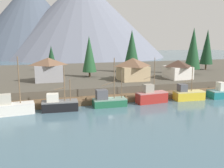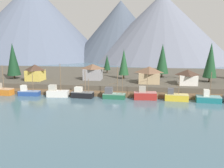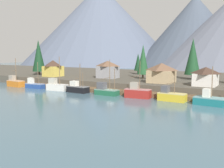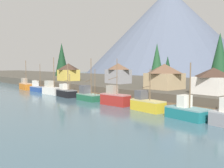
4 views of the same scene
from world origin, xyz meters
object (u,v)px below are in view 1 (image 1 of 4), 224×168
at_px(fishing_boat_red, 151,96).
at_px(house_tan, 133,69).
at_px(fishing_boat_black, 59,104).
at_px(house_white, 178,69).
at_px(fishing_boat_white, 13,107).
at_px(fishing_boat_yellow, 188,94).
at_px(conifer_near_right, 89,54).
at_px(fishing_boat_teal, 223,93).
at_px(conifer_near_left, 132,49).
at_px(conifer_mid_right, 193,48).
at_px(fishing_boat_green, 108,100).
at_px(conifer_mid_left, 207,47).
at_px(conifer_back_left, 51,56).
at_px(house_grey, 49,69).

height_order(fishing_boat_red, house_tan, fishing_boat_red).
bearing_deg(fishing_boat_black, house_white, 26.00).
relative_size(fishing_boat_red, house_white, 1.34).
distance_m(fishing_boat_white, fishing_boat_yellow, 34.14).
bearing_deg(conifer_near_right, fishing_boat_white, -129.43).
relative_size(fishing_boat_white, fishing_boat_yellow, 1.37).
bearing_deg(house_white, fishing_boat_teal, -75.19).
xyz_separation_m(conifer_near_left, conifer_mid_right, (15.32, -9.10, 0.27)).
bearing_deg(fishing_boat_teal, fishing_boat_green, -175.25).
height_order(fishing_boat_green, fishing_boat_red, fishing_boat_green).
xyz_separation_m(fishing_boat_yellow, conifer_mid_right, (13.32, 18.13, 8.79)).
bearing_deg(fishing_boat_teal, fishing_boat_black, -174.69).
xyz_separation_m(conifer_mid_left, conifer_back_left, (-49.67, 10.92, -2.89)).
relative_size(house_grey, conifer_mid_left, 0.51).
height_order(fishing_boat_red, fishing_boat_yellow, fishing_boat_red).
relative_size(house_grey, conifer_near_left, 0.52).
distance_m(house_white, house_tan, 12.22).
height_order(fishing_boat_teal, conifer_back_left, conifer_back_left).
distance_m(fishing_boat_teal, house_white, 13.89).
distance_m(fishing_boat_black, conifer_near_left, 37.75).
relative_size(fishing_boat_yellow, conifer_mid_left, 0.53).
bearing_deg(fishing_boat_white, fishing_boat_teal, -5.16).
bearing_deg(conifer_mid_right, conifer_near_right, 173.63).
xyz_separation_m(fishing_boat_teal, house_grey, (-35.71, 17.83, 4.36)).
bearing_deg(conifer_near_right, house_white, -22.89).
height_order(fishing_boat_white, conifer_mid_right, conifer_mid_right).
height_order(fishing_boat_green, fishing_boat_yellow, fishing_boat_green).
height_order(conifer_near_left, conifer_near_right, conifer_near_left).
bearing_deg(fishing_boat_red, conifer_mid_right, 35.03).
bearing_deg(conifer_near_right, house_grey, -159.38).
height_order(fishing_boat_white, fishing_boat_black, fishing_boat_white).
relative_size(fishing_boat_green, conifer_near_left, 0.71).
bearing_deg(fishing_boat_yellow, fishing_boat_black, -176.14).
bearing_deg(conifer_back_left, fishing_boat_yellow, -55.68).
relative_size(conifer_mid_left, conifer_back_left, 1.65).
bearing_deg(house_grey, conifer_mid_right, 1.10).
relative_size(fishing_boat_black, conifer_near_left, 0.61).
relative_size(house_grey, house_tan, 0.96).
relative_size(house_white, conifer_near_right, 0.61).
bearing_deg(conifer_mid_right, house_grey, -178.90).
relative_size(fishing_boat_yellow, conifer_near_right, 0.65).
bearing_deg(fishing_boat_yellow, house_white, 71.63).
bearing_deg(fishing_boat_green, house_tan, 54.06).
height_order(fishing_boat_yellow, conifer_mid_right, conifer_mid_right).
bearing_deg(conifer_near_right, fishing_boat_green, -92.81).
bearing_deg(fishing_boat_yellow, fishing_boat_white, -176.26).
xyz_separation_m(fishing_boat_teal, conifer_near_left, (-10.40, 27.71, 8.63)).
xyz_separation_m(fishing_boat_white, conifer_back_left, (8.79, 37.26, 5.97)).
height_order(fishing_boat_yellow, house_white, house_white).
bearing_deg(conifer_mid_left, fishing_boat_white, -155.75).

